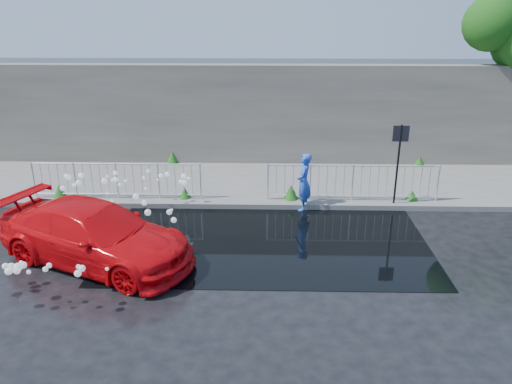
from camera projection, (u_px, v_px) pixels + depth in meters
The scene contains 12 objects.
ground at pixel (246, 257), 11.88m from camera, with size 90.00×90.00×0.00m, color black.
pavement at pixel (253, 183), 16.53m from camera, with size 30.00×4.00×0.15m, color #5B5B57.
curb at pixel (251, 206), 14.66m from camera, with size 30.00×0.25×0.16m, color #5B5B57.
retaining_wall at pixel (254, 114), 17.93m from camera, with size 30.00×0.60×3.50m, color #555047.
puddle at pixel (267, 238), 12.80m from camera, with size 8.00×5.00×0.01m, color black.
sign_post at pixel (399, 152), 14.07m from camera, with size 0.45×0.06×2.50m.
railing_left at pixel (117, 179), 14.84m from camera, with size 5.05×0.05×1.10m.
railing_right at pixel (353, 181), 14.68m from camera, with size 5.05×0.05×1.10m.
weeds at pixel (237, 180), 16.01m from camera, with size 12.17×3.93×0.44m.
water_spray at pixel (101, 214), 12.43m from camera, with size 3.65×5.61×1.05m.
red_car at pixel (95, 235), 11.41m from camera, with size 1.94×4.78×1.39m, color red.
person at pixel (304, 182), 14.29m from camera, with size 0.62×0.40×1.69m, color blue.
Camera 1 is at (0.48, -10.55, 5.67)m, focal length 35.00 mm.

